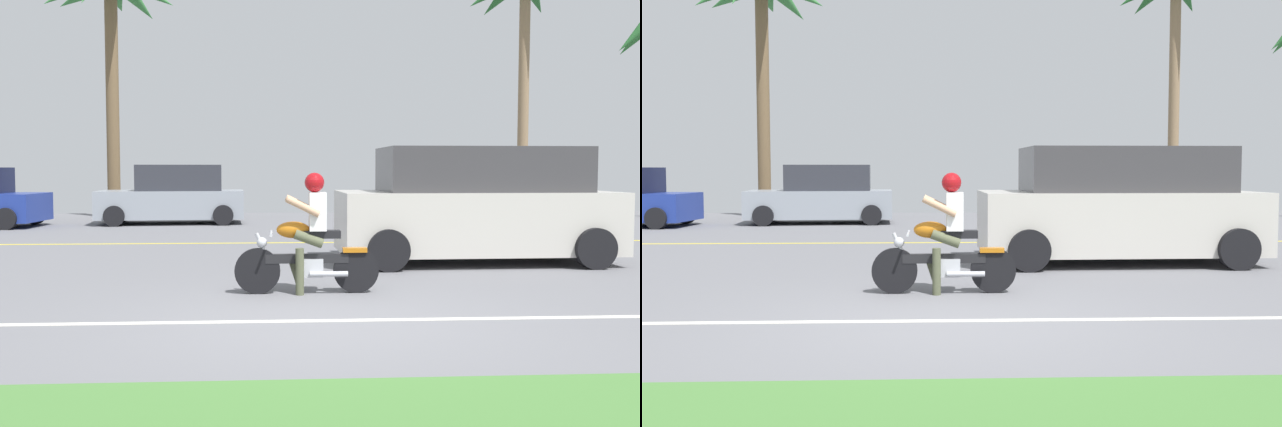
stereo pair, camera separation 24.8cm
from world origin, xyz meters
TOP-DOWN VIEW (x-y plane):
  - ground at (0.00, 3.00)m, footprint 56.00×30.00m
  - lane_line_near at (0.00, 0.00)m, footprint 50.40×0.12m
  - lane_line_far at (0.00, 7.69)m, footprint 50.40×0.12m
  - motorcyclist at (-0.09, 1.63)m, footprint 1.79×0.58m
  - suv_nearby at (2.82, 4.44)m, footprint 4.68×2.26m
  - parked_car_1 at (-3.35, 13.19)m, footprint 4.14×2.20m
  - palm_tree_1 at (7.18, 14.64)m, footprint 3.80×3.48m
  - palm_tree_2 at (-5.57, 15.63)m, footprint 4.40×4.30m

SIDE VIEW (x-z plane):
  - ground at x=0.00m, z-range -0.04..0.00m
  - lane_line_near at x=0.00m, z-range 0.00..0.01m
  - lane_line_far at x=0.00m, z-range 0.00..0.01m
  - motorcyclist at x=-0.09m, z-range -0.12..1.38m
  - parked_car_1 at x=-3.35m, z-range -0.06..1.60m
  - suv_nearby at x=2.82m, z-range -0.02..1.87m
  - palm_tree_1 at x=7.18m, z-range 2.76..10.62m
  - palm_tree_2 at x=-5.57m, z-range 2.70..10.86m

